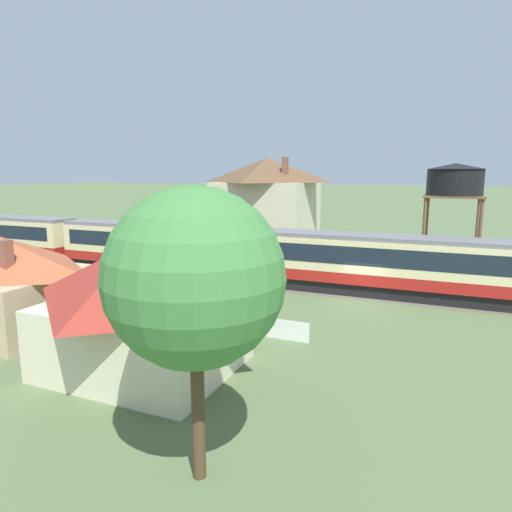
{
  "coord_description": "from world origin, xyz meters",
  "views": [
    {
      "loc": [
        5.08,
        -30.5,
        8.58
      ],
      "look_at": [
        -8.46,
        1.55,
        2.21
      ],
      "focal_mm": 32.0,
      "sensor_mm": 36.0,
      "label": 1
    }
  ],
  "objects": [
    {
      "name": "water_tower",
      "position": [
        5.4,
        12.51,
        7.8
      ],
      "size": [
        4.81,
        4.81,
        9.38
      ],
      "color": "brown",
      "rests_on": "ground_plane"
    },
    {
      "name": "cottage_red_roof",
      "position": [
        -6.85,
        -14.84,
        3.0
      ],
      "size": [
        8.27,
        6.93,
        5.77
      ],
      "color": "beige",
      "rests_on": "ground_plane"
    },
    {
      "name": "yard_tree_0",
      "position": [
        -0.97,
        -20.33,
        5.84
      ],
      "size": [
        4.86,
        4.86,
        8.29
      ],
      "color": "#4C3823",
      "rests_on": "ground_plane"
    },
    {
      "name": "ground_plane",
      "position": [
        0.0,
        0.0,
        0.0
      ],
      "size": [
        600.0,
        600.0,
        0.0
      ],
      "primitive_type": "plane",
      "color": "#566B42"
    },
    {
      "name": "station_house_brown_roof",
      "position": [
        -13.76,
        17.12,
        5.25
      ],
      "size": [
        10.8,
        9.85,
        10.18
      ],
      "color": "beige",
      "rests_on": "ground_plane"
    },
    {
      "name": "railway_track",
      "position": [
        -0.05,
        1.94,
        0.01
      ],
      "size": [
        135.27,
        3.6,
        0.04
      ],
      "color": "#665B51",
      "rests_on": "ground_plane"
    },
    {
      "name": "passenger_train",
      "position": [
        -8.34,
        1.94,
        2.37
      ],
      "size": [
        74.78,
        3.12,
        4.27
      ],
      "color": "#AD1E19",
      "rests_on": "ground_plane"
    }
  ]
}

